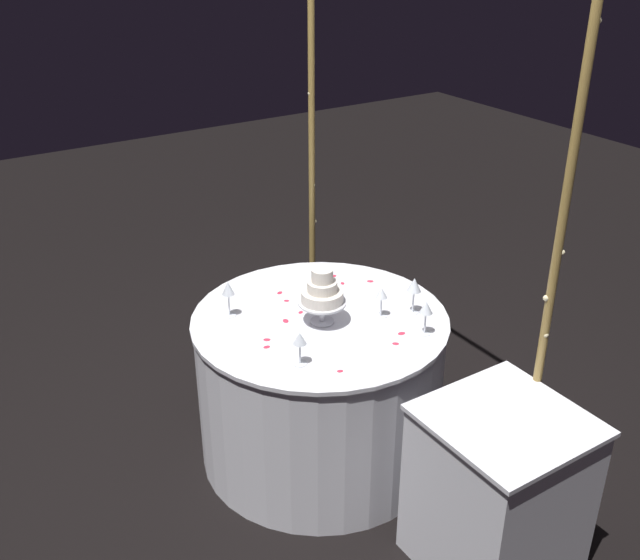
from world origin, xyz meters
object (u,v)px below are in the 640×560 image
object	(u,v)px
side_table	(497,492)
wine_glass_2	(300,341)
wine_glass_3	(414,286)
wine_glass_1	(228,290)
wine_glass_4	(382,295)
main_table	(320,386)
decorative_arch	(414,137)
wine_glass_0	(426,310)
tiered_cake	(322,293)

from	to	relation	value
side_table	wine_glass_2	size ratio (longest dim) A/B	4.88
side_table	wine_glass_3	bearing A→B (deg)	167.32
wine_glass_1	wine_glass_4	world-z (taller)	wine_glass_1
main_table	wine_glass_2	world-z (taller)	wine_glass_2
wine_glass_2	decorative_arch	bearing A→B (deg)	109.93
wine_glass_0	wine_glass_4	bearing A→B (deg)	-163.81
side_table	wine_glass_4	size ratio (longest dim) A/B	4.99
wine_glass_0	wine_glass_4	size ratio (longest dim) A/B	1.10
wine_glass_0	wine_glass_4	distance (m)	0.24
wine_glass_3	wine_glass_2	bearing A→B (deg)	-82.41
decorative_arch	wine_glass_3	size ratio (longest dim) A/B	13.82
wine_glass_0	tiered_cake	bearing A→B (deg)	-135.55
wine_glass_0	wine_glass_3	bearing A→B (deg)	156.02
wine_glass_1	wine_glass_3	size ratio (longest dim) A/B	0.99
main_table	wine_glass_0	world-z (taller)	wine_glass_0
main_table	tiered_cake	xyz separation A→B (m)	(0.04, -0.02, 0.54)
wine_glass_0	wine_glass_4	world-z (taller)	wine_glass_0
main_table	wine_glass_2	distance (m)	0.64
wine_glass_3	wine_glass_4	world-z (taller)	wine_glass_3
main_table	wine_glass_3	distance (m)	0.68
side_table	tiered_cake	distance (m)	1.12
main_table	wine_glass_0	xyz separation A→B (m)	(0.38, 0.31, 0.51)
wine_glass_0	main_table	bearing A→B (deg)	-140.44
main_table	wine_glass_4	world-z (taller)	wine_glass_4
decorative_arch	wine_glass_1	bearing A→B (deg)	-105.90
decorative_arch	tiered_cake	distance (m)	0.82
wine_glass_1	wine_glass_3	bearing A→B (deg)	59.28
wine_glass_1	side_table	bearing A→B (deg)	24.46
wine_glass_2	wine_glass_3	size ratio (longest dim) A/B	0.85
wine_glass_1	wine_glass_2	distance (m)	0.53
side_table	wine_glass_4	world-z (taller)	wine_glass_4
wine_glass_1	wine_glass_2	xyz separation A→B (m)	(0.53, 0.06, -0.02)
tiered_cake	wine_glass_0	bearing A→B (deg)	44.45
decorative_arch	wine_glass_0	size ratio (longest dim) A/B	15.23
wine_glass_1	wine_glass_3	world-z (taller)	wine_glass_3
wine_glass_3	wine_glass_4	xyz separation A→B (m)	(-0.05, -0.15, -0.03)
wine_glass_0	wine_glass_3	size ratio (longest dim) A/B	0.91
main_table	wine_glass_1	distance (m)	0.67
wine_glass_2	side_table	bearing A→B (deg)	35.35
main_table	tiered_cake	distance (m)	0.54
tiered_cake	side_table	bearing A→B (deg)	13.71
tiered_cake	wine_glass_0	size ratio (longest dim) A/B	1.65
wine_glass_2	wine_glass_0	bearing A→B (deg)	81.27
side_table	tiered_cake	world-z (taller)	tiered_cake
decorative_arch	wine_glass_4	bearing A→B (deg)	-61.09
wine_glass_0	wine_glass_1	distance (m)	0.90
main_table	wine_glass_3	size ratio (longest dim) A/B	6.69
tiered_cake	wine_glass_3	size ratio (longest dim) A/B	1.50
tiered_cake	wine_glass_3	distance (m)	0.44
wine_glass_1	wine_glass_2	world-z (taller)	wine_glass_1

